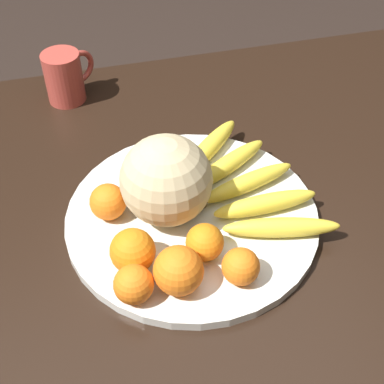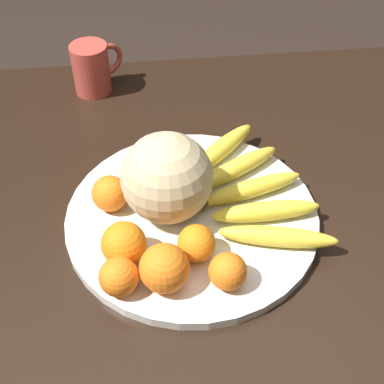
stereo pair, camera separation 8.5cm
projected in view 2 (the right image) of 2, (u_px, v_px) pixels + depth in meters
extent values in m
cube|color=black|center=(205.00, 251.00, 0.88)|extent=(1.41, 1.14, 0.04)
cylinder|color=silver|center=(192.00, 217.00, 0.89)|extent=(0.42, 0.42, 0.02)
torus|color=#47382D|center=(192.00, 216.00, 0.89)|extent=(0.42, 0.42, 0.01)
sphere|color=#C6B284|center=(167.00, 178.00, 0.84)|extent=(0.15, 0.15, 0.15)
sphere|color=#473819|center=(200.00, 203.00, 0.88)|extent=(0.02, 0.02, 0.02)
ellipsoid|color=yellow|center=(278.00, 237.00, 0.83)|extent=(0.19, 0.07, 0.03)
ellipsoid|color=yellow|center=(266.00, 211.00, 0.87)|extent=(0.18, 0.04, 0.03)
ellipsoid|color=yellow|center=(252.00, 188.00, 0.91)|extent=(0.18, 0.08, 0.03)
ellipsoid|color=yellow|center=(237.00, 168.00, 0.94)|extent=(0.17, 0.12, 0.03)
ellipsoid|color=yellow|center=(220.00, 150.00, 0.98)|extent=(0.16, 0.15, 0.03)
sphere|color=orange|center=(197.00, 243.00, 0.80)|extent=(0.06, 0.06, 0.06)
sphere|color=orange|center=(164.00, 268.00, 0.76)|extent=(0.07, 0.07, 0.07)
sphere|color=orange|center=(228.00, 271.00, 0.77)|extent=(0.06, 0.06, 0.06)
sphere|color=orange|center=(124.00, 244.00, 0.80)|extent=(0.07, 0.07, 0.07)
sphere|color=orange|center=(110.00, 194.00, 0.88)|extent=(0.06, 0.06, 0.06)
sphere|color=orange|center=(119.00, 277.00, 0.76)|extent=(0.06, 0.06, 0.06)
cylinder|color=#B74238|center=(91.00, 69.00, 1.14)|extent=(0.08, 0.08, 0.11)
torus|color=#B74238|center=(108.00, 59.00, 1.15)|extent=(0.07, 0.05, 0.07)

